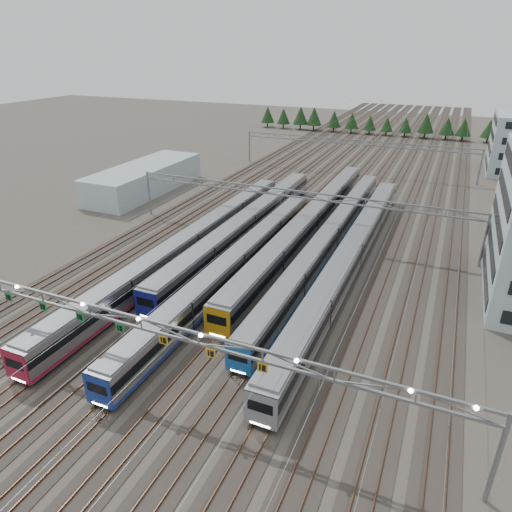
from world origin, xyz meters
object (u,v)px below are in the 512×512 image
at_px(west_shed, 145,178).
at_px(train_f, 351,255).
at_px(train_b, 247,225).
at_px(gantry_far, 355,146).
at_px(gantry_mid, 294,199).
at_px(train_a, 190,244).
at_px(train_d, 309,223).
at_px(train_c, 235,265).
at_px(train_e, 329,237).
at_px(gantry_near, 140,326).

bearing_deg(west_shed, train_f, -22.20).
xyz_separation_m(train_b, gantry_far, (6.75, 48.59, 4.14)).
xyz_separation_m(gantry_mid, west_shed, (-37.57, 11.69, -3.65)).
bearing_deg(train_b, train_a, -113.87).
distance_m(train_d, west_shed, 41.20).
distance_m(train_b, train_c, 14.26).
bearing_deg(train_d, train_a, -132.22).
xyz_separation_m(train_a, train_b, (4.50, 10.17, 0.07)).
bearing_deg(train_b, train_f, -14.48).
height_order(train_a, gantry_far, gantry_far).
relative_size(train_a, train_b, 1.12).
bearing_deg(gantry_mid, train_a, -129.27).
distance_m(train_b, west_shed, 34.40).
height_order(train_f, gantry_mid, gantry_mid).
relative_size(train_e, train_f, 1.00).
bearing_deg(train_b, gantry_near, -79.60).
bearing_deg(train_a, west_shed, 135.97).
relative_size(gantry_mid, gantry_far, 1.00).
height_order(train_f, gantry_near, gantry_near).
xyz_separation_m(train_d, west_shed, (-39.82, 10.57, 0.45)).
bearing_deg(gantry_far, train_d, -87.06).
bearing_deg(train_f, train_d, 133.89).
bearing_deg(gantry_near, train_f, 70.49).
bearing_deg(west_shed, train_b, -26.36).
bearing_deg(train_d, train_e, -41.13).
relative_size(gantry_near, west_shed, 1.88).
distance_m(train_d, gantry_far, 44.13).
height_order(train_e, west_shed, west_shed).
distance_m(train_a, west_shed, 36.62).
bearing_deg(gantry_mid, train_e, -22.61).
height_order(gantry_mid, gantry_far, same).
relative_size(train_b, gantry_near, 0.97).
height_order(gantry_near, west_shed, gantry_near).
xyz_separation_m(train_e, gantry_near, (-6.80, -37.31, 5.06)).
distance_m(train_f, gantry_far, 54.57).
bearing_deg(train_b, gantry_mid, 27.99).
xyz_separation_m(train_e, west_shed, (-44.32, 14.50, 0.71)).
distance_m(train_a, train_e, 21.07).
height_order(train_c, train_f, train_f).
xyz_separation_m(train_d, train_e, (4.50, -3.93, -0.27)).
height_order(train_a, gantry_mid, gantry_mid).
relative_size(gantry_far, west_shed, 1.88).
height_order(train_a, train_c, train_a).
height_order(train_f, gantry_far, gantry_far).
xyz_separation_m(train_a, west_shed, (-26.32, 25.45, 0.57)).
height_order(train_a, west_shed, west_shed).
bearing_deg(train_e, train_a, -148.69).
relative_size(train_d, west_shed, 2.14).
bearing_deg(gantry_mid, train_b, -152.01).
distance_m(train_a, train_c, 9.61).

